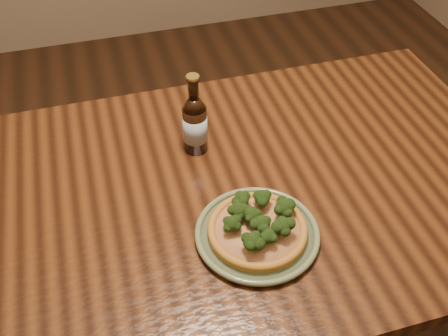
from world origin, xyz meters
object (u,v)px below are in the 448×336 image
object	(u,v)px
table	(211,217)
pizza	(258,227)
plate	(257,234)
beer_bottle	(195,124)

from	to	relation	value
table	pizza	size ratio (longest dim) A/B	7.31
table	plate	bearing A→B (deg)	-68.68
table	plate	xyz separation A→B (m)	(0.06, -0.16, 0.10)
table	beer_bottle	xyz separation A→B (m)	(0.00, 0.16, 0.18)
pizza	beer_bottle	size ratio (longest dim) A/B	0.97
pizza	plate	bearing A→B (deg)	-145.09
beer_bottle	pizza	bearing A→B (deg)	-66.33
plate	beer_bottle	world-z (taller)	beer_bottle
table	plate	distance (m)	0.20
plate	beer_bottle	xyz separation A→B (m)	(-0.06, 0.32, 0.07)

